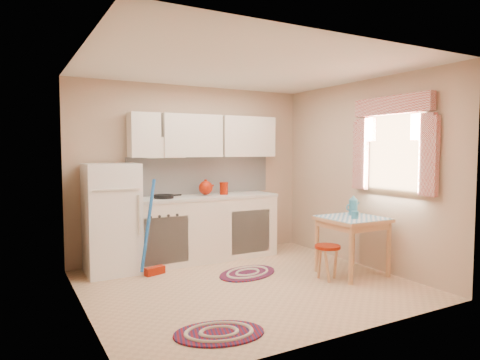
{
  "coord_description": "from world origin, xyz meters",
  "views": [
    {
      "loc": [
        -2.44,
        -4.25,
        1.57
      ],
      "look_at": [
        0.05,
        0.25,
        1.21
      ],
      "focal_mm": 32.0,
      "sensor_mm": 36.0,
      "label": 1
    }
  ],
  "objects_px": {
    "base_cabinets": "(200,229)",
    "table": "(352,246)",
    "fridge": "(112,218)",
    "stool": "(327,263)"
  },
  "relations": [
    {
      "from": "base_cabinets",
      "to": "table",
      "type": "bearing_deg",
      "value": -48.52
    },
    {
      "from": "base_cabinets",
      "to": "table",
      "type": "relative_size",
      "value": 3.12
    },
    {
      "from": "fridge",
      "to": "base_cabinets",
      "type": "distance_m",
      "value": 1.26
    },
    {
      "from": "table",
      "to": "fridge",
      "type": "bearing_deg",
      "value": 149.82
    },
    {
      "from": "base_cabinets",
      "to": "fridge",
      "type": "bearing_deg",
      "value": -177.68
    },
    {
      "from": "base_cabinets",
      "to": "stool",
      "type": "bearing_deg",
      "value": -58.8
    },
    {
      "from": "base_cabinets",
      "to": "table",
      "type": "xyz_separation_m",
      "value": [
        1.4,
        -1.58,
        -0.08
      ]
    },
    {
      "from": "table",
      "to": "base_cabinets",
      "type": "bearing_deg",
      "value": 131.48
    },
    {
      "from": "fridge",
      "to": "base_cabinets",
      "type": "height_order",
      "value": "fridge"
    },
    {
      "from": "table",
      "to": "stool",
      "type": "xyz_separation_m",
      "value": [
        -0.42,
        -0.03,
        -0.15
      ]
    }
  ]
}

